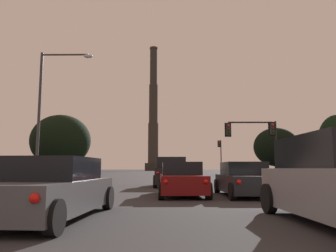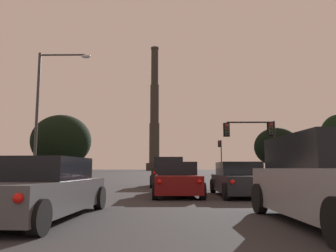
{
  "view_description": "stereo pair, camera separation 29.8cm",
  "coord_description": "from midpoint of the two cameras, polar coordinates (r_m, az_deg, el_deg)",
  "views": [
    {
      "loc": [
        -0.17,
        -0.35,
        1.16
      ],
      "look_at": [
        -0.87,
        51.92,
        7.92
      ],
      "focal_mm": 35.0,
      "sensor_mm": 36.0,
      "label": 1
    },
    {
      "loc": [
        0.13,
        -0.35,
        1.16
      ],
      "look_at": [
        -0.87,
        51.92,
        7.92
      ],
      "focal_mm": 35.0,
      "sensor_mm": 36.0,
      "label": 2
    }
  ],
  "objects": [
    {
      "name": "traffic_light_far_right",
      "position": [
        61.41,
        8.95,
        -4.49
      ],
      "size": [
        0.78,
        0.5,
        6.34
      ],
      "color": "black",
      "rests_on": "ground_plane"
    },
    {
      "name": "treeline_center_right",
      "position": [
        69.89,
        -18.32,
        -2.49
      ],
      "size": [
        12.05,
        10.85,
        11.97
      ],
      "color": "black",
      "rests_on": "ground_plane"
    },
    {
      "name": "smokestack",
      "position": [
        149.96,
        -2.64,
        0.85
      ],
      "size": [
        7.44,
        7.44,
        57.66
      ],
      "color": "#2B2722",
      "rests_on": "ground_plane"
    },
    {
      "name": "treeline_left_mid",
      "position": [
        71.57,
        18.2,
        -3.49
      ],
      "size": [
        9.22,
        8.3,
        9.57
      ],
      "color": "black",
      "rests_on": "ground_plane"
    },
    {
      "name": "suv_center_lane_front",
      "position": [
        21.43,
        0.22,
        -8.07
      ],
      "size": [
        2.12,
        4.91,
        1.86
      ],
      "rotation": [
        0.0,
        0.0,
        -0.01
      ],
      "color": "black",
      "rests_on": "ground_plane"
    },
    {
      "name": "sedan_center_lane_second",
      "position": [
        14.31,
        1.74,
        -9.34
      ],
      "size": [
        2.16,
        4.77,
        1.43
      ],
      "rotation": [
        0.0,
        0.0,
        0.04
      ],
      "color": "maroon",
      "rests_on": "ground_plane"
    },
    {
      "name": "sedan_right_lane_second",
      "position": [
        14.4,
        12.52,
        -9.16
      ],
      "size": [
        2.03,
        4.72,
        1.43
      ],
      "rotation": [
        0.0,
        0.0,
        0.01
      ],
      "color": "black",
      "rests_on": "ground_plane"
    },
    {
      "name": "sedan_left_lane_third",
      "position": [
        8.3,
        -20.55,
        -10.31
      ],
      "size": [
        2.2,
        4.78,
        1.43
      ],
      "rotation": [
        0.0,
        0.0,
        -0.05
      ],
      "color": "#4C4F54",
      "rests_on": "ground_plane"
    },
    {
      "name": "traffic_light_overhead_right",
      "position": [
        29.69,
        15.2,
        -1.6
      ],
      "size": [
        4.62,
        0.5,
        5.27
      ],
      "color": "black",
      "rests_on": "ground_plane"
    },
    {
      "name": "street_lamp",
      "position": [
        24.38,
        -20.55,
        3.85
      ],
      "size": [
        3.72,
        0.36,
        9.31
      ],
      "color": "#38383A",
      "rests_on": "ground_plane"
    }
  ]
}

